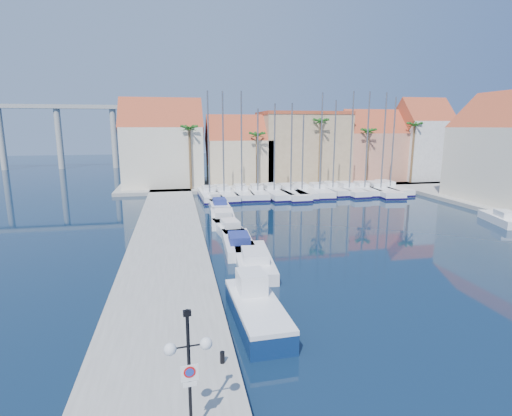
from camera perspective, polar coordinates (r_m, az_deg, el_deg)
The scene contains 38 objects.
ground at distance 21.46m, azimuth 12.57°, elevation -15.36°, with size 260.00×260.00×0.00m, color black.
quay_west at distance 32.30m, azimuth -12.53°, elevation -5.58°, with size 6.00×77.00×0.50m, color gray.
shore_north at distance 68.50m, azimuth 4.08°, elevation 3.68°, with size 54.00×16.00×0.50m, color gray.
lamp_post at distance 12.34m, azimuth -9.60°, elevation -20.04°, with size 1.39×0.48×4.10m.
bollard at distance 16.76m, azimuth -4.83°, elevation -20.49°, with size 0.19×0.19×0.48m, color black.
fishing_boat at distance 20.48m, azimuth 0.04°, elevation -14.11°, with size 2.36×6.49×2.25m.
motorboat_west_0 at distance 27.92m, azimuth -0.31°, elevation -7.47°, with size 3.00×7.62×1.40m.
motorboat_west_1 at distance 31.92m, azimuth -2.55°, elevation -5.03°, with size 2.54×6.99×1.40m.
motorboat_west_2 at distance 36.51m, azimuth -3.89°, elevation -2.91°, with size 2.59×6.33×1.40m.
motorboat_west_3 at distance 40.87m, azimuth -4.76°, elevation -1.35°, with size 2.87×7.43×1.40m.
motorboat_west_4 at distance 47.26m, azimuth -5.28°, elevation 0.41°, with size 2.17×6.56×1.40m.
motorboat_west_5 at distance 51.02m, azimuth -6.08°, elevation 1.22°, with size 2.29×5.60×1.40m.
motorboat_west_6 at distance 56.69m, azimuth -6.38°, elevation 2.25°, with size 2.39×7.34×1.40m.
motorboat_east_1 at distance 47.30m, azimuth 31.67°, elevation -1.28°, with size 3.28×6.11×1.40m.
sailboat_0 at distance 54.24m, azimuth -6.70°, elevation 1.95°, with size 2.79×9.22×14.09m.
sailboat_1 at distance 54.96m, azimuth -4.71°, elevation 2.10°, with size 3.44×10.17×14.11m.
sailboat_2 at distance 55.30m, azimuth -2.11°, elevation 2.21°, with size 2.68×9.24×14.18m.
sailboat_3 at distance 55.41m, azimuth 0.18°, elevation 2.21°, with size 2.86×8.82×11.95m.
sailboat_4 at distance 56.09m, azimuth 2.42°, elevation 2.29°, with size 3.54×10.81×12.64m.
sailboat_5 at distance 55.94m, azimuth 4.76°, elevation 2.23°, with size 3.35×10.74×12.65m.
sailboat_6 at distance 57.27m, azimuth 6.45°, elevation 2.41°, with size 3.54×10.31×11.18m.
sailboat_7 at distance 57.62m, azimuth 8.92°, elevation 2.46°, with size 2.97×9.06×14.10m.
sailboat_8 at distance 59.39m, azimuth 10.70°, elevation 2.67°, with size 2.81×8.44×13.22m.
sailboat_9 at distance 59.52m, azimuth 12.93°, elevation 2.58°, with size 2.88×9.67×14.38m.
sailboat_10 at distance 60.45m, azimuth 15.07°, elevation 2.64°, with size 2.69×8.54×14.39m.
sailboat_11 at distance 60.78m, azimuth 17.14°, elevation 2.51°, with size 3.86×11.38×14.22m.
sailboat_12 at distance 62.80m, azimuth 18.32°, elevation 2.73°, with size 2.73×10.04×13.72m.
building_0 at distance 64.50m, azimuth -13.19°, elevation 8.53°, with size 12.30×9.00×13.50m.
building_1 at distance 65.33m, azimuth -2.47°, elevation 7.77°, with size 10.30×8.00×11.00m.
building_2 at distance 68.80m, azimuth 6.59°, elevation 8.70°, with size 14.20×10.20×11.50m.
building_3 at distance 72.50m, azimuth 15.99°, elevation 8.16°, with size 10.30×8.00×12.00m.
building_4 at distance 76.14m, azimuth 22.49°, elevation 8.71°, with size 8.30×8.00×14.00m.
palm_0 at distance 59.44m, azimuth -9.51°, elevation 10.90°, with size 2.60×2.60×10.15m.
palm_1 at distance 60.63m, azimuth 0.15°, elevation 10.17°, with size 2.60×2.60×9.15m.
palm_2 at distance 63.37m, azimuth 9.24°, elevation 11.79°, with size 2.60×2.60×11.15m.
palm_3 at distance 66.59m, azimuth 15.77°, elevation 10.28°, with size 2.60×2.60×9.65m.
palm_4 at distance 70.56m, azimuth 21.71°, elevation 10.72°, with size 2.60×2.60×10.65m.
viaduct at distance 104.12m, azimuth -29.20°, elevation 10.49°, with size 48.00×2.20×14.45m.
Camera 1 is at (-8.09, -17.40, 9.63)m, focal length 28.00 mm.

